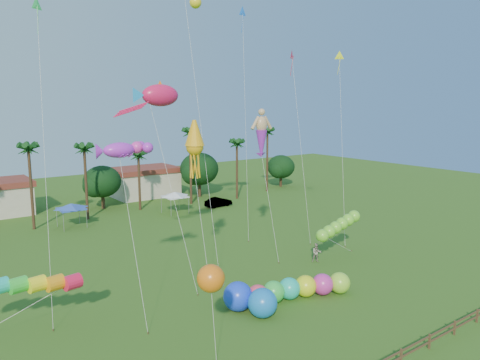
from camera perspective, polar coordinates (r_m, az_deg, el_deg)
ground at (r=34.62m, az=10.41°, el=-17.12°), size 160.00×160.00×0.00m
tree_line at (r=70.92m, az=-14.25°, el=0.12°), size 69.46×8.91×11.00m
buildings_row at (r=74.78m, az=-20.66°, el=-1.50°), size 35.00×7.00×4.00m
tent_row at (r=60.95m, az=-19.73°, el=-3.10°), size 31.00×4.00×0.60m
fence at (r=31.08m, az=19.05°, el=-19.50°), size 36.12×0.12×1.00m
car_b at (r=69.99m, az=-2.64°, el=-2.70°), size 4.31×1.75×1.39m
spectator_b at (r=46.65m, az=9.32°, el=-8.74°), size 1.15×1.09×1.88m
caterpillar_inflatable at (r=37.58m, az=5.36°, el=-13.23°), size 10.79×4.56×2.22m
blue_ball at (r=34.96m, az=2.76°, el=-14.74°), size 2.16×2.16×2.16m
rainbow_tube at (r=34.62m, az=-22.91°, el=-12.10°), size 8.62×2.28×3.65m
green_worm at (r=45.23m, az=10.01°, el=-6.70°), size 8.98×3.35×3.67m
orange_ball_kite at (r=27.63m, az=-3.57°, el=-11.89°), size 2.12×2.12×6.17m
merman_kite at (r=46.72m, az=2.63°, el=5.35°), size 2.02×4.40×14.38m
fish_kite at (r=41.03m, az=-9.69°, el=10.13°), size 5.26×7.66×17.04m
squid_kite at (r=39.84m, az=-5.54°, el=4.04°), size 1.84×4.25×14.06m
lobster_kite at (r=34.21m, az=-14.50°, el=3.54°), size 4.57×6.16×12.85m
delta_kite_red at (r=54.12m, az=6.39°, el=14.54°), size 1.78×5.19×21.22m
delta_kite_yellow at (r=53.22m, az=12.04°, el=14.11°), size 2.24×3.76×20.91m
delta_kite_green at (r=37.26m, az=-23.49°, el=18.30°), size 2.04×4.74×22.67m
delta_kite_blue at (r=54.47m, az=0.33°, el=19.33°), size 2.18×3.42×25.85m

